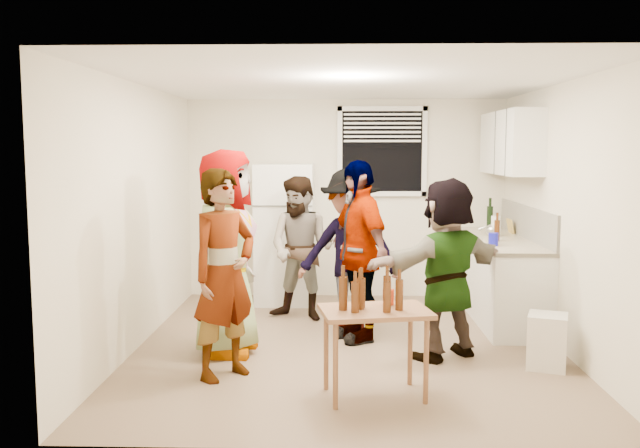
{
  "coord_description": "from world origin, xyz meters",
  "views": [
    {
      "loc": [
        -0.09,
        -6.33,
        1.89
      ],
      "look_at": [
        -0.27,
        0.26,
        1.15
      ],
      "focal_mm": 38.0,
      "sensor_mm": 36.0,
      "label": 1
    }
  ],
  "objects_px": {
    "blue_cup": "(493,246)",
    "wine_bottle": "(489,230)",
    "guest_back_right": "(349,330)",
    "guest_black": "(358,339)",
    "beer_bottle_counter": "(497,241)",
    "guest_orange": "(445,357)",
    "serving_table": "(374,396)",
    "trash_bin": "(547,340)",
    "beer_bottle_table": "(343,310)",
    "red_cup": "(388,305)",
    "guest_stripe": "(226,376)",
    "refrigerator": "(285,234)",
    "guest_back_left": "(302,319)",
    "kettle": "(492,236)",
    "guest_grey": "(227,353)"
  },
  "relations": [
    {
      "from": "blue_cup",
      "to": "wine_bottle",
      "type": "bearing_deg",
      "value": 79.11
    },
    {
      "from": "beer_bottle_counter",
      "to": "red_cup",
      "type": "relative_size",
      "value": 1.94
    },
    {
      "from": "serving_table",
      "to": "guest_black",
      "type": "height_order",
      "value": "serving_table"
    },
    {
      "from": "refrigerator",
      "to": "guest_black",
      "type": "xyz_separation_m",
      "value": [
        0.85,
        -1.64,
        -0.85
      ]
    },
    {
      "from": "kettle",
      "to": "guest_back_right",
      "type": "distance_m",
      "value": 2.0
    },
    {
      "from": "kettle",
      "to": "beer_bottle_counter",
      "type": "bearing_deg",
      "value": -72.87
    },
    {
      "from": "guest_stripe",
      "to": "beer_bottle_counter",
      "type": "bearing_deg",
      "value": -15.55
    },
    {
      "from": "wine_bottle",
      "to": "guest_back_left",
      "type": "relative_size",
      "value": 0.18
    },
    {
      "from": "beer_bottle_table",
      "to": "serving_table",
      "type": "bearing_deg",
      "value": 7.61
    },
    {
      "from": "beer_bottle_counter",
      "to": "wine_bottle",
      "type": "bearing_deg",
      "value": 81.7
    },
    {
      "from": "beer_bottle_counter",
      "to": "beer_bottle_table",
      "type": "distance_m",
      "value": 2.79
    },
    {
      "from": "kettle",
      "to": "guest_orange",
      "type": "bearing_deg",
      "value": -91.53
    },
    {
      "from": "serving_table",
      "to": "beer_bottle_table",
      "type": "relative_size",
      "value": 3.21
    },
    {
      "from": "beer_bottle_table",
      "to": "guest_black",
      "type": "height_order",
      "value": "beer_bottle_table"
    },
    {
      "from": "refrigerator",
      "to": "guest_back_left",
      "type": "bearing_deg",
      "value": -73.59
    },
    {
      "from": "blue_cup",
      "to": "red_cup",
      "type": "relative_size",
      "value": 1.13
    },
    {
      "from": "guest_grey",
      "to": "beer_bottle_table",
      "type": "bearing_deg",
      "value": -129.61
    },
    {
      "from": "wine_bottle",
      "to": "serving_table",
      "type": "bearing_deg",
      "value": -115.81
    },
    {
      "from": "serving_table",
      "to": "guest_stripe",
      "type": "bearing_deg",
      "value": 160.9
    },
    {
      "from": "beer_bottle_counter",
      "to": "guest_grey",
      "type": "relative_size",
      "value": 0.12
    },
    {
      "from": "trash_bin",
      "to": "guest_black",
      "type": "xyz_separation_m",
      "value": [
        -1.61,
        0.84,
        -0.25
      ]
    },
    {
      "from": "guest_stripe",
      "to": "blue_cup",
      "type": "bearing_deg",
      "value": -19.88
    },
    {
      "from": "beer_bottle_counter",
      "to": "guest_grey",
      "type": "distance_m",
      "value": 3.08
    },
    {
      "from": "guest_back_right",
      "to": "serving_table",
      "type": "bearing_deg",
      "value": -71.79
    },
    {
      "from": "guest_grey",
      "to": "guest_back_right",
      "type": "bearing_deg",
      "value": -48.29
    },
    {
      "from": "guest_back_right",
      "to": "guest_black",
      "type": "distance_m",
      "value": 0.34
    },
    {
      "from": "guest_back_right",
      "to": "beer_bottle_table",
      "type": "bearing_deg",
      "value": -79.12
    },
    {
      "from": "kettle",
      "to": "red_cup",
      "type": "height_order",
      "value": "kettle"
    },
    {
      "from": "guest_back_right",
      "to": "red_cup",
      "type": "bearing_deg",
      "value": -67.76
    },
    {
      "from": "guest_back_right",
      "to": "guest_black",
      "type": "relative_size",
      "value": 0.94
    },
    {
      "from": "trash_bin",
      "to": "serving_table",
      "type": "bearing_deg",
      "value": -154.79
    },
    {
      "from": "refrigerator",
      "to": "wine_bottle",
      "type": "relative_size",
      "value": 5.88
    },
    {
      "from": "beer_bottle_counter",
      "to": "red_cup",
      "type": "height_order",
      "value": "beer_bottle_counter"
    },
    {
      "from": "kettle",
      "to": "guest_back_left",
      "type": "bearing_deg",
      "value": -148.69
    },
    {
      "from": "guest_orange",
      "to": "blue_cup",
      "type": "bearing_deg",
      "value": -158.18
    },
    {
      "from": "beer_bottle_counter",
      "to": "guest_orange",
      "type": "distance_m",
      "value": 1.66
    },
    {
      "from": "guest_orange",
      "to": "guest_black",
      "type": "bearing_deg",
      "value": -68.18
    },
    {
      "from": "beer_bottle_table",
      "to": "guest_stripe",
      "type": "relative_size",
      "value": 0.15
    },
    {
      "from": "trash_bin",
      "to": "blue_cup",
      "type": "bearing_deg",
      "value": 100.98
    },
    {
      "from": "guest_stripe",
      "to": "guest_back_left",
      "type": "relative_size",
      "value": 1.09
    },
    {
      "from": "beer_bottle_counter",
      "to": "guest_stripe",
      "type": "distance_m",
      "value": 3.3
    },
    {
      "from": "beer_bottle_table",
      "to": "refrigerator",
      "type": "bearing_deg",
      "value": 102.13
    },
    {
      "from": "trash_bin",
      "to": "guest_black",
      "type": "bearing_deg",
      "value": 152.41
    },
    {
      "from": "guest_black",
      "to": "guest_stripe",
      "type": "bearing_deg",
      "value": -69.51
    },
    {
      "from": "refrigerator",
      "to": "trash_bin",
      "type": "height_order",
      "value": "refrigerator"
    },
    {
      "from": "blue_cup",
      "to": "trash_bin",
      "type": "height_order",
      "value": "blue_cup"
    },
    {
      "from": "guest_back_left",
      "to": "guest_orange",
      "type": "relative_size",
      "value": 0.97
    },
    {
      "from": "beer_bottle_table",
      "to": "trash_bin",
      "type": "bearing_deg",
      "value": 22.99
    },
    {
      "from": "wine_bottle",
      "to": "guest_back_left",
      "type": "bearing_deg",
      "value": -158.57
    },
    {
      "from": "guest_black",
      "to": "red_cup",
      "type": "bearing_deg",
      "value": -16.68
    }
  ]
}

